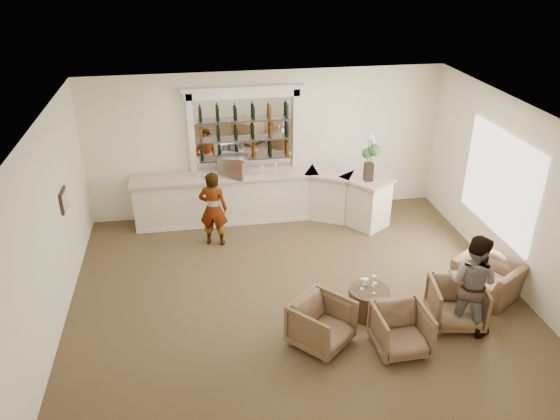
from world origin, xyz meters
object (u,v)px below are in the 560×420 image
object	(u,v)px
espresso_machine	(233,166)
guest	(471,283)
flower_vase	(370,155)
cocktail_table	(368,301)
armchair_left	(322,323)
armchair_right	(456,303)
sommelier	(213,209)
armchair_center	(401,330)
bar_counter	(263,197)
armchair_far	(488,278)

from	to	relation	value
espresso_machine	guest	bearing A→B (deg)	-31.17
flower_vase	cocktail_table	bearing A→B (deg)	-106.62
armchair_left	armchair_right	world-z (taller)	armchair_right
flower_vase	sommelier	bearing A→B (deg)	-177.04
armchair_center	armchair_right	distance (m)	1.24
bar_counter	sommelier	bearing A→B (deg)	-142.36
bar_counter	guest	bearing A→B (deg)	-57.71
armchair_right	espresso_machine	bearing A→B (deg)	138.05
cocktail_table	armchair_left	size ratio (longest dim) A/B	0.80
bar_counter	armchair_right	world-z (taller)	bar_counter
bar_counter	sommelier	distance (m)	1.48
bar_counter	armchair_right	xyz separation A→B (m)	(2.63, -4.24, -0.18)
cocktail_table	guest	distance (m)	1.71
sommelier	armchair_left	distance (m)	3.80
guest	armchair_center	bearing A→B (deg)	61.12
cocktail_table	armchair_right	xyz separation A→B (m)	(1.35, -0.48, 0.14)
bar_counter	armchair_left	bearing A→B (deg)	-86.04
armchair_center	guest	bearing A→B (deg)	13.88
guest	armchair_left	bearing A→B (deg)	46.06
bar_counter	armchair_right	bearing A→B (deg)	-58.17
armchair_far	bar_counter	bearing A→B (deg)	-166.53
bar_counter	espresso_machine	distance (m)	1.04
armchair_left	flower_vase	xyz separation A→B (m)	(1.88, 3.65, 1.33)
sommelier	flower_vase	size ratio (longest dim) A/B	1.57
armchair_left	guest	bearing A→B (deg)	-41.66
sommelier	guest	size ratio (longest dim) A/B	0.94
sommelier	guest	world-z (taller)	guest
espresso_machine	armchair_far	bearing A→B (deg)	-19.36
armchair_center	bar_counter	bearing A→B (deg)	105.97
guest	armchair_center	distance (m)	1.41
armchair_far	flower_vase	bearing A→B (deg)	174.41
guest	espresso_machine	distance (m)	5.55
sommelier	armchair_left	size ratio (longest dim) A/B	1.89
guest	espresso_machine	world-z (taller)	guest
sommelier	armchair_far	bearing A→B (deg)	166.21
armchair_left	flower_vase	world-z (taller)	flower_vase
armchair_far	armchair_center	bearing A→B (deg)	-92.65
bar_counter	flower_vase	bearing A→B (deg)	-18.31
armchair_far	guest	bearing A→B (deg)	-76.88
bar_counter	guest	world-z (taller)	guest
armchair_center	armchair_far	size ratio (longest dim) A/B	0.79
armchair_left	armchair_right	xyz separation A→B (m)	(2.33, 0.14, 0.00)
armchair_far	cocktail_table	bearing A→B (deg)	-116.69
bar_counter	armchair_left	distance (m)	4.39
cocktail_table	sommelier	bearing A→B (deg)	130.37
cocktail_table	armchair_right	world-z (taller)	armchair_right
guest	armchair_far	size ratio (longest dim) A/B	1.64
armchair_far	armchair_right	bearing A→B (deg)	-85.77
armchair_far	espresso_machine	world-z (taller)	espresso_machine
cocktail_table	espresso_machine	distance (m)	4.36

